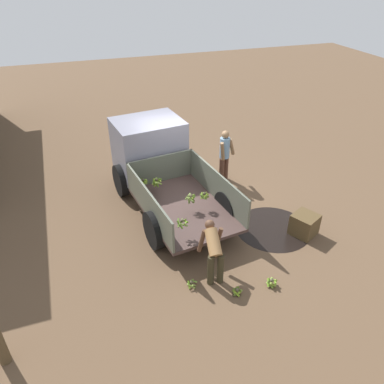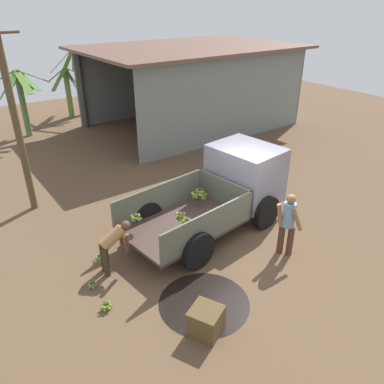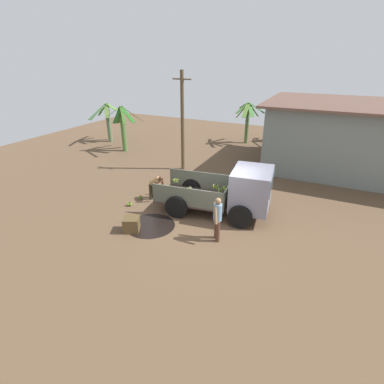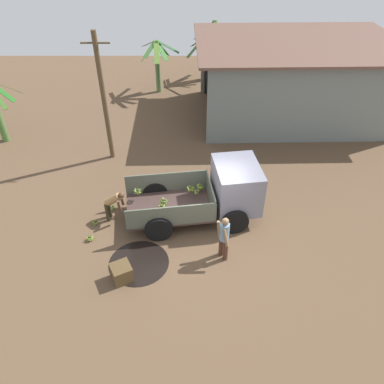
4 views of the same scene
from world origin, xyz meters
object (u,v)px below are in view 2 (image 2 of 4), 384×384
Objects in this scene: cargo_truck at (233,183)px; wooden_crate_0 at (206,321)px; utility_pole at (15,120)px; person_foreground_visitor at (288,222)px; banana_bunch_on_ground_1 at (99,257)px; banana_bunch_on_ground_2 at (106,306)px; banana_bunch_on_ground_0 at (92,284)px; person_worker_loading at (113,244)px.

wooden_crate_0 is at bearing -144.64° from cargo_truck.
utility_pole is 3.26× the size of person_foreground_visitor.
cargo_truck is 2.92× the size of person_foreground_visitor.
banana_bunch_on_ground_1 is at bearing -80.35° from utility_pole.
banana_bunch_on_ground_2 is (0.10, -5.13, -2.61)m from utility_pole.
banana_bunch_on_ground_0 is at bearing -53.29° from person_foreground_visitor.
banana_bunch_on_ground_2 is (-4.37, 0.73, -0.80)m from person_foreground_visitor.
banana_bunch_on_ground_1 is at bearing 72.56° from banana_bunch_on_ground_2.
person_worker_loading is at bearing 22.48° from banana_bunch_on_ground_0.
cargo_truck is 0.90× the size of utility_pole.
person_foreground_visitor is at bearing 15.89° from wooden_crate_0.
utility_pole is 25.46× the size of banana_bunch_on_ground_0.
wooden_crate_0 is (-3.13, -2.95, -0.79)m from cargo_truck.
cargo_truck reaches higher than wooden_crate_0.
banana_bunch_on_ground_0 is 0.78m from banana_bunch_on_ground_2.
banana_bunch_on_ground_1 is (0.60, -3.54, -2.62)m from utility_pole.
wooden_crate_0 is (1.32, -1.60, 0.17)m from banana_bunch_on_ground_2.
utility_pole is (-4.55, 3.78, 1.65)m from cargo_truck.
wooden_crate_0 is (0.64, -2.66, -0.45)m from person_worker_loading.
banana_bunch_on_ground_0 is at bearing -121.08° from banana_bunch_on_ground_1.
banana_bunch_on_ground_0 is 0.37× the size of wooden_crate_0.
banana_bunch_on_ground_2 is (-4.45, -1.35, -0.96)m from cargo_truck.
person_foreground_visitor reaches higher than banana_bunch_on_ground_2.
person_foreground_visitor is at bearing -52.66° from utility_pole.
cargo_truck is 20.44× the size of banana_bunch_on_ground_1.
utility_pole is 22.82× the size of banana_bunch_on_ground_1.
person_worker_loading reaches higher than banana_bunch_on_ground_2.
banana_bunch_on_ground_1 is (-3.87, 2.32, -0.81)m from person_foreground_visitor.
banana_bunch_on_ground_0 is at bearing 179.38° from cargo_truck.
banana_bunch_on_ground_2 is at bearing -171.06° from cargo_truck.
banana_bunch_on_ground_0 is (0.11, -4.35, -2.62)m from utility_pole.
person_foreground_visitor is at bearing -9.50° from banana_bunch_on_ground_2.
utility_pole reaches higher than cargo_truck.
banana_bunch_on_ground_2 is (-0.50, -1.59, 0.01)m from banana_bunch_on_ground_1.
banana_bunch_on_ground_2 is at bearing 129.42° from wooden_crate_0.
utility_pole reaches higher than person_worker_loading.
person_foreground_visitor is 1.34× the size of person_worker_loading.
banana_bunch_on_ground_0 is (-0.67, -0.28, -0.63)m from person_worker_loading.
person_foreground_visitor is (4.47, -5.86, -1.81)m from utility_pole.
banana_bunch_on_ground_1 is (0.49, 0.81, 0.00)m from banana_bunch_on_ground_0.
person_foreground_visitor is at bearing -19.12° from banana_bunch_on_ground_0.
person_foreground_visitor is 7.00× the size of banana_bunch_on_ground_1.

